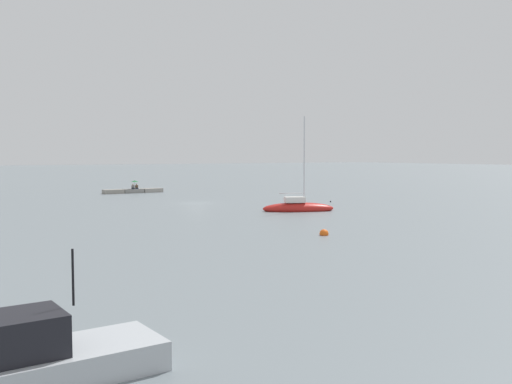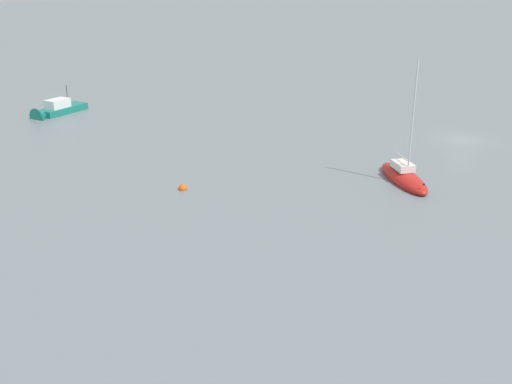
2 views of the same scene
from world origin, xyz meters
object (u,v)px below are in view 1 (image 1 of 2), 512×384
person_seated_brown_left (137,187)px  mooring_buoy_near (324,234)px  person_seated_grey_right (133,187)px  umbrella_open_green (135,181)px  sailboat_red_mid (298,208)px

person_seated_brown_left → mooring_buoy_near: bearing=96.8°
person_seated_grey_right → umbrella_open_green: umbrella_open_green is taller
person_seated_brown_left → sailboat_red_mid: (-4.00, 33.56, -0.49)m
person_seated_grey_right → umbrella_open_green: 0.90m
umbrella_open_green → mooring_buoy_near: umbrella_open_green is taller
umbrella_open_green → sailboat_red_mid: 33.93m
person_seated_brown_left → sailboat_red_mid: 33.80m
person_seated_grey_right → sailboat_red_mid: (-4.56, 33.56, -0.49)m
umbrella_open_green → mooring_buoy_near: size_ratio=2.01×
sailboat_red_mid → mooring_buoy_near: bearing=-5.1°
person_seated_brown_left → umbrella_open_green: (0.26, -0.07, 0.84)m
person_seated_grey_right → umbrella_open_green: size_ratio=0.58×
person_seated_brown_left → sailboat_red_mid: sailboat_red_mid is taller
person_seated_brown_left → umbrella_open_green: bearing=-3.5°
person_seated_brown_left → sailboat_red_mid: size_ratio=0.08×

